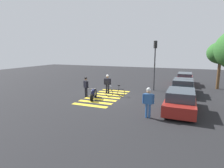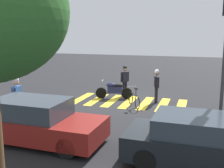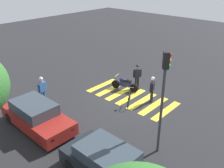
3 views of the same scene
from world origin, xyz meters
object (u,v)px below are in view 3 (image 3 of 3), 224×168
at_px(police_motorcycle, 125,84).
at_px(traffic_light_pole, 164,90).
at_px(car_maroon_wagon, 37,116).
at_px(officer_on_foot, 152,88).
at_px(pedestrian_bystander, 42,88).
at_px(officer_by_motorcycle, 137,74).
at_px(leaning_bicycle, 129,98).
at_px(car_black_suv, 110,165).

bearing_deg(police_motorcycle, traffic_light_pole, 142.97).
xyz_separation_m(police_motorcycle, traffic_light_pole, (-5.27, 3.98, 2.76)).
distance_m(police_motorcycle, car_maroon_wagon, 6.68).
bearing_deg(car_maroon_wagon, officer_on_foot, -114.85).
height_order(police_motorcycle, officer_on_foot, officer_on_foot).
relative_size(police_motorcycle, pedestrian_bystander, 1.09).
bearing_deg(officer_on_foot, officer_by_motorcycle, -29.08).
xyz_separation_m(pedestrian_bystander, traffic_light_pole, (-7.88, -0.96, 2.15)).
distance_m(leaning_bicycle, officer_by_motorcycle, 2.59).
distance_m(car_black_suv, car_maroon_wagon, 5.34).
bearing_deg(officer_on_foot, car_black_suv, 109.87).
bearing_deg(officer_on_foot, leaning_bicycle, 51.28).
relative_size(officer_on_foot, officer_by_motorcycle, 1.00).
xyz_separation_m(officer_on_foot, pedestrian_bystander, (4.98, 4.73, 0.05)).
relative_size(police_motorcycle, officer_by_motorcycle, 1.14).
relative_size(officer_by_motorcycle, pedestrian_bystander, 0.96).
xyz_separation_m(leaning_bicycle, pedestrian_bystander, (4.06, 3.59, 0.68)).
height_order(police_motorcycle, car_maroon_wagon, car_maroon_wagon).
relative_size(officer_on_foot, pedestrian_bystander, 0.96).
bearing_deg(police_motorcycle, car_black_suv, 125.14).
distance_m(leaning_bicycle, car_maroon_wagon, 5.70).
xyz_separation_m(officer_on_foot, traffic_light_pole, (-2.90, 3.77, 2.20)).
height_order(police_motorcycle, car_black_suv, car_black_suv).
bearing_deg(pedestrian_bystander, traffic_light_pole, -173.05).
bearing_deg(traffic_light_pole, car_black_suv, 78.53).
bearing_deg(leaning_bicycle, car_black_suv, 121.37).
relative_size(police_motorcycle, leaning_bicycle, 1.36).
xyz_separation_m(police_motorcycle, leaning_bicycle, (-1.45, 1.34, -0.08)).
bearing_deg(pedestrian_bystander, officer_on_foot, -136.43).
relative_size(leaning_bicycle, officer_by_motorcycle, 0.84).
distance_m(police_motorcycle, leaning_bicycle, 1.98).
xyz_separation_m(car_black_suv, car_maroon_wagon, (5.34, -0.05, 0.02)).
xyz_separation_m(officer_by_motorcycle, pedestrian_bystander, (2.97, 5.85, 0.05)).
relative_size(leaning_bicycle, officer_on_foot, 0.84).
relative_size(officer_by_motorcycle, traffic_light_pole, 0.36).
height_order(car_black_suv, traffic_light_pole, traffic_light_pole).
distance_m(pedestrian_bystander, car_black_suv, 7.55).
height_order(police_motorcycle, traffic_light_pole, traffic_light_pole).
height_order(pedestrian_bystander, car_black_suv, pedestrian_bystander).
distance_m(police_motorcycle, officer_on_foot, 2.44).
relative_size(officer_by_motorcycle, car_black_suv, 0.39).
bearing_deg(car_black_suv, police_motorcycle, -54.86).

